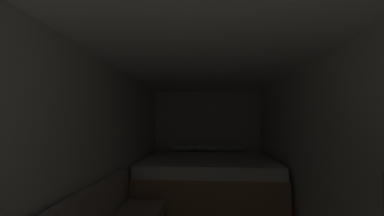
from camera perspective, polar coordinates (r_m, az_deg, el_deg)
The scene contains 5 objects.
wall_back at distance 5.16m, azimuth 3.80°, elevation -6.74°, with size 2.41×0.05×1.96m, color silver.
wall_left at distance 2.76m, azimuth -21.49°, elevation -9.41°, with size 0.05×5.28×1.96m, color silver.
wall_right at distance 2.79m, azimuth 29.56°, elevation -9.15°, with size 0.05×5.28×1.96m, color silver.
ceiling_slab at distance 2.59m, azimuth 4.07°, elevation 12.43°, with size 2.41×5.28×0.05m, color white.
bed at distance 4.26m, azimuth 3.92°, elevation -16.17°, with size 2.19×1.90×0.83m.
Camera 1 is at (-0.03, -0.59, 1.28)m, focal length 21.68 mm.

